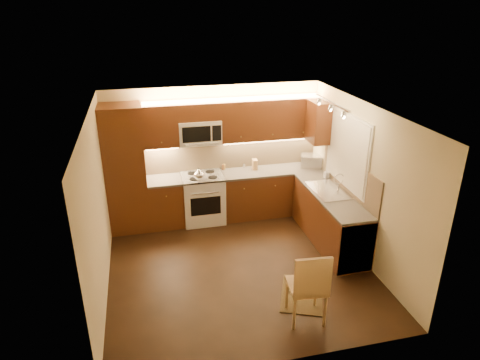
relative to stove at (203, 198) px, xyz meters
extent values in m
cube|color=black|center=(0.30, -1.68, -0.46)|extent=(4.00, 4.00, 0.01)
cube|color=beige|center=(0.30, -1.68, 2.04)|extent=(4.00, 4.00, 0.01)
cube|color=beige|center=(0.30, 0.32, 0.79)|extent=(4.00, 0.01, 2.50)
cube|color=beige|center=(0.30, -3.67, 0.79)|extent=(4.00, 0.01, 2.50)
cube|color=beige|center=(-1.70, -1.68, 0.79)|extent=(0.01, 4.00, 2.50)
cube|color=beige|center=(2.30, -1.68, 0.79)|extent=(0.01, 4.00, 2.50)
cube|color=#4A210F|center=(-1.35, 0.02, 0.69)|extent=(0.70, 0.60, 2.30)
cube|color=#4A210F|center=(-0.69, 0.02, -0.03)|extent=(0.62, 0.60, 0.86)
cube|color=#363331|center=(-0.69, 0.02, 0.42)|extent=(0.62, 0.60, 0.04)
cube|color=#4A210F|center=(1.34, 0.02, -0.03)|extent=(1.92, 0.60, 0.86)
cube|color=#363331|center=(1.34, 0.02, 0.42)|extent=(1.92, 0.60, 0.04)
cube|color=#4A210F|center=(2.00, -1.28, -0.03)|extent=(0.60, 2.00, 0.86)
cube|color=#363331|center=(2.00, -1.28, 0.42)|extent=(0.60, 2.00, 0.04)
cube|color=silver|center=(2.00, -1.98, -0.03)|extent=(0.58, 0.60, 0.84)
cube|color=tan|center=(0.65, 0.31, 0.74)|extent=(3.30, 0.02, 0.60)
cube|color=tan|center=(2.29, -1.28, 0.74)|extent=(0.02, 2.00, 0.60)
cube|color=#4A210F|center=(-0.69, 0.15, 1.42)|extent=(0.62, 0.35, 0.75)
cube|color=#4A210F|center=(1.34, 0.15, 1.42)|extent=(1.92, 0.35, 0.75)
cube|color=#4A210F|center=(0.00, 0.15, 1.63)|extent=(0.76, 0.35, 0.31)
cube|color=#4A210F|center=(2.12, -0.28, 1.42)|extent=(0.35, 0.50, 0.75)
cube|color=silver|center=(2.29, -1.12, 1.14)|extent=(0.03, 1.44, 1.24)
cube|color=silver|center=(2.27, -1.12, 1.14)|extent=(0.02, 1.36, 1.16)
cube|color=silver|center=(1.85, -1.27, 2.00)|extent=(0.04, 1.20, 0.03)
cube|color=silver|center=(2.14, 0.02, 0.56)|extent=(0.47, 0.42, 0.24)
cube|color=#AC8C4D|center=(1.04, 0.14, 0.54)|extent=(0.10, 0.15, 0.20)
cylinder|color=silver|center=(0.44, 0.26, 0.49)|extent=(0.05, 0.05, 0.10)
cylinder|color=brown|center=(0.44, 0.24, 0.49)|extent=(0.05, 0.05, 0.11)
cylinder|color=silver|center=(0.86, 0.24, 0.49)|extent=(0.05, 0.05, 0.09)
cylinder|color=#A88332|center=(0.47, 0.26, 0.49)|extent=(0.05, 0.05, 0.10)
imported|color=silver|center=(2.20, -0.58, 0.53)|extent=(0.10, 0.10, 0.17)
cube|color=black|center=(1.02, -2.58, -0.45)|extent=(0.87, 1.02, 0.01)
camera|label=1|loc=(-1.00, -7.24, 3.46)|focal=31.99mm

